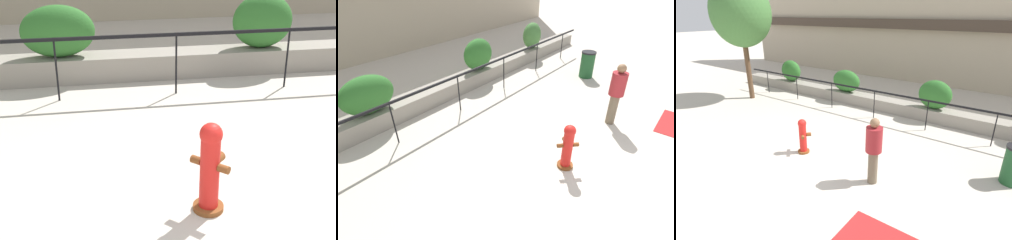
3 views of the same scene
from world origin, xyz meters
TOP-DOWN VIEW (x-y plane):
  - planter_wall_low at (0.00, 6.00)m, footprint 18.00×0.70m
  - fence_railing_segment at (-0.00, 4.90)m, footprint 15.00×0.05m
  - hedge_bush_1 at (-2.13, 6.00)m, footprint 1.43×0.70m
  - hedge_bush_2 at (2.02, 6.00)m, footprint 1.27×0.70m
  - fire_hydrant at (-0.33, 1.16)m, footprint 0.50×0.50m

SIDE VIEW (x-z plane):
  - planter_wall_low at x=0.00m, z-range 0.00..0.50m
  - fire_hydrant at x=-0.33m, z-range 0.01..1.09m
  - hedge_bush_1 at x=-2.13m, z-range 0.50..1.51m
  - fence_railing_segment at x=0.00m, z-range 0.44..1.59m
  - hedge_bush_2 at x=2.02m, z-range 0.50..1.61m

